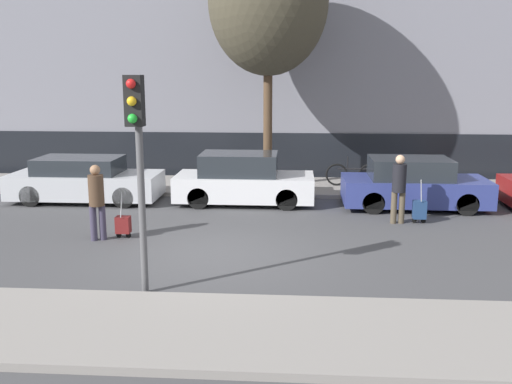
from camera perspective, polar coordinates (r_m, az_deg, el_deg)
ground_plane at (r=12.03m, az=-4.37°, el=-6.13°), size 80.00×80.00×0.00m
sidewalk_near at (r=8.57m, az=-8.12°, el=-13.40°), size 28.00×2.50×0.12m
sidewalk_far at (r=18.75m, az=-1.27°, el=0.59°), size 28.00×3.00×0.12m
building_facade at (r=21.78m, az=-0.51°, el=17.52°), size 28.00×2.22×11.80m
parked_car_0 at (r=17.43m, az=-16.76°, el=1.11°), size 4.33×1.72×1.31m
parked_car_1 at (r=16.41m, az=-1.30°, el=1.18°), size 3.95×1.73×1.46m
parked_car_2 at (r=16.44m, az=15.44°, el=0.70°), size 3.95×1.77×1.40m
pedestrian_left at (r=13.17m, az=-15.65°, el=-0.56°), size 0.34×0.34×1.72m
trolley_left at (r=13.36m, az=-13.14°, el=-3.21°), size 0.34×0.29×1.04m
pedestrian_right at (r=14.57m, az=14.11°, el=0.71°), size 0.35×0.34×1.73m
trolley_right at (r=14.85m, az=16.03°, el=-1.72°), size 0.34×0.29×1.11m
traffic_light at (r=9.38m, az=-11.79°, el=4.97°), size 0.28×0.47×3.67m
parked_bicycle at (r=18.70m, az=9.67°, el=1.74°), size 1.77×0.06×0.96m
bare_tree_near_crossing at (r=18.13m, az=1.24°, el=18.52°), size 3.65×3.65×7.96m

